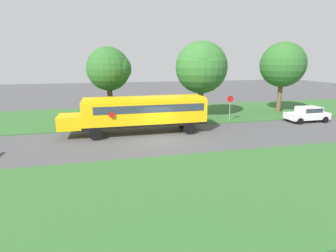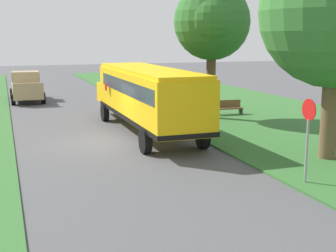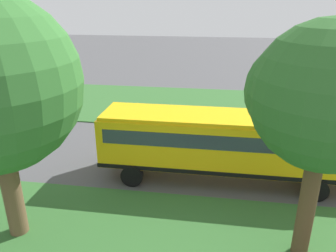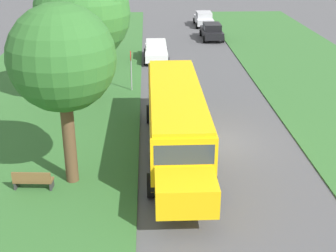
# 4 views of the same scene
# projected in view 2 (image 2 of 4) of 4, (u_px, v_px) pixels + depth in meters

# --- Properties ---
(ground_plane) EXTENTS (120.00, 120.00, 0.00)m
(ground_plane) POSITION_uv_depth(u_px,v_px,m) (108.00, 141.00, 21.02)
(ground_plane) COLOR #4C4C4F
(grass_verge) EXTENTS (12.00, 80.00, 0.08)m
(grass_verge) POSITION_uv_depth(u_px,v_px,m) (297.00, 126.00, 24.27)
(grass_verge) COLOR #33662D
(grass_verge) RESTS_ON ground
(school_bus) EXTENTS (2.85, 12.42, 3.16)m
(school_bus) POSITION_uv_depth(u_px,v_px,m) (146.00, 94.00, 22.52)
(school_bus) COLOR yellow
(school_bus) RESTS_ON ground
(pickup_truck) EXTENTS (2.28, 5.40, 2.10)m
(pickup_truck) POSITION_uv_depth(u_px,v_px,m) (26.00, 86.00, 34.26)
(pickup_truck) COLOR tan
(pickup_truck) RESTS_ON ground
(oak_tree_beside_bus) EXTENTS (4.23, 4.32, 7.55)m
(oak_tree_beside_bus) POSITION_uv_depth(u_px,v_px,m) (212.00, 22.00, 25.56)
(oak_tree_beside_bus) COLOR brown
(oak_tree_beside_bus) RESTS_ON ground
(oak_tree_roadside_mid) EXTENTS (5.56, 5.56, 8.31)m
(oak_tree_roadside_mid) POSITION_uv_depth(u_px,v_px,m) (331.00, 8.00, 16.80)
(oak_tree_roadside_mid) COLOR brown
(oak_tree_roadside_mid) RESTS_ON ground
(stop_sign) EXTENTS (0.08, 0.68, 2.74)m
(stop_sign) POSITION_uv_depth(u_px,v_px,m) (308.00, 131.00, 14.55)
(stop_sign) COLOR gray
(stop_sign) RESTS_ON ground
(park_bench) EXTENTS (1.63, 0.62, 0.92)m
(park_bench) POSITION_uv_depth(u_px,v_px,m) (229.00, 108.00, 27.78)
(park_bench) COLOR brown
(park_bench) RESTS_ON ground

